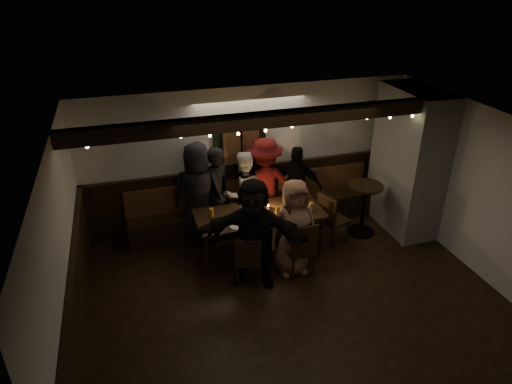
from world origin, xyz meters
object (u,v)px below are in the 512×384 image
object	(u,v)px
person_e	(297,187)
person_f	(253,233)
person_c	(243,193)
chair_end	(330,216)
person_g	(294,228)
high_top	(364,203)
person_a	(198,193)
person_b	(215,192)
chair_near_left	(248,258)
person_d	(265,184)
dining_table	(259,216)
chair_near_right	(302,247)

from	to	relation	value
person_e	person_f	distance (m)	1.94
person_c	person_f	size ratio (longest dim) A/B	0.89
chair_end	person_g	xyz separation A→B (m)	(-0.91, -0.56, 0.26)
high_top	person_a	xyz separation A→B (m)	(-2.86, 0.67, 0.30)
high_top	person_a	size ratio (longest dim) A/B	0.53
person_b	person_a	bearing A→B (deg)	-14.16
chair_end	person_g	world-z (taller)	person_g
chair_near_left	person_d	size ratio (longest dim) A/B	0.49
person_e	dining_table	bearing A→B (deg)	61.10
dining_table	chair_end	distance (m)	1.27
high_top	person_d	world-z (taller)	person_d
chair_near_left	person_d	bearing A→B (deg)	64.39
person_a	person_e	xyz separation A→B (m)	(1.82, -0.01, -0.13)
person_d	person_b	bearing A→B (deg)	2.31
chair_near_left	chair_near_right	world-z (taller)	chair_near_right
person_b	person_c	distance (m)	0.51
chair_near_left	person_a	distance (m)	1.65
chair_end	dining_table	bearing A→B (deg)	175.38
high_top	person_d	bearing A→B (deg)	156.02
dining_table	person_e	distance (m)	1.18
person_e	high_top	bearing A→B (deg)	171.56
chair_end	person_c	size ratio (longest dim) A/B	0.61
chair_near_left	chair_end	size ratio (longest dim) A/B	0.90
chair_near_right	person_g	size ratio (longest dim) A/B	0.60
person_e	chair_near_right	bearing A→B (deg)	95.72
chair_near_right	person_g	distance (m)	0.32
person_a	person_b	bearing A→B (deg)	-149.94
person_f	person_g	world-z (taller)	person_f
high_top	person_a	distance (m)	2.95
person_b	dining_table	bearing A→B (deg)	101.94
dining_table	person_c	distance (m)	0.74
person_d	person_f	distance (m)	1.68
chair_near_left	person_g	world-z (taller)	person_g
dining_table	person_g	distance (m)	0.75
dining_table	person_b	size ratio (longest dim) A/B	1.25
high_top	person_b	xyz separation A→B (m)	(-2.56, 0.72, 0.23)
person_b	person_f	world-z (taller)	person_f
person_f	person_d	bearing A→B (deg)	89.50
chair_near_right	person_b	distance (m)	1.92
dining_table	person_d	xyz separation A→B (m)	(0.34, 0.78, 0.18)
dining_table	person_e	size ratio (longest dim) A/B	1.36
chair_near_right	person_d	distance (m)	1.65
chair_end	person_d	bearing A→B (deg)	136.20
dining_table	person_f	size ratio (longest dim) A/B	1.21
dining_table	chair_end	bearing A→B (deg)	-4.62
person_e	chair_end	bearing A→B (deg)	135.51
chair_near_right	high_top	bearing A→B (deg)	29.76
dining_table	high_top	world-z (taller)	high_top
chair_near_left	person_e	distance (m)	2.06
person_g	person_d	bearing A→B (deg)	90.79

